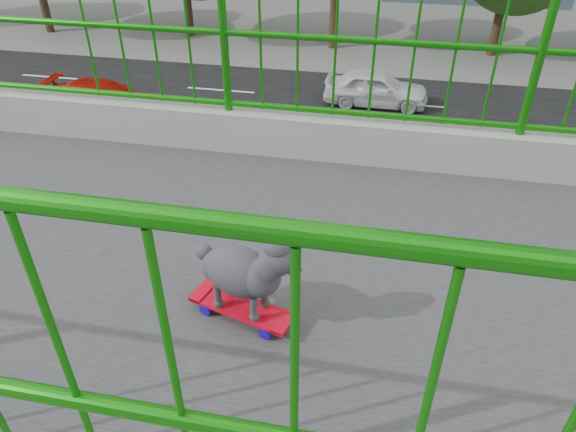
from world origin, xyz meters
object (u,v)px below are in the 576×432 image
(car_6, at_px, (546,247))
(skateboard, at_px, (242,309))
(car_3, at_px, (104,100))
(poodle, at_px, (245,270))
(car_4, at_px, (376,88))
(car_1, at_px, (414,232))

(car_6, bearing_deg, skateboard, -26.76)
(skateboard, height_order, car_3, skateboard)
(skateboard, relative_size, car_3, 0.11)
(poodle, relative_size, car_6, 0.10)
(poodle, distance_m, car_6, 12.48)
(poodle, height_order, car_4, poodle)
(skateboard, xyz_separation_m, car_6, (-9.48, 4.78, -6.30))
(car_1, bearing_deg, car_4, -170.96)
(car_3, distance_m, car_4, 10.70)
(poodle, xyz_separation_m, car_1, (-9.49, 1.58, -6.56))
(poodle, relative_size, car_3, 0.11)
(car_3, xyz_separation_m, car_6, (6.40, 14.91, 0.07))
(skateboard, relative_size, car_4, 0.13)
(skateboard, distance_m, car_3, 19.88)
(car_3, relative_size, car_4, 1.14)
(skateboard, xyz_separation_m, car_3, (-15.88, -10.13, -6.36))
(skateboard, bearing_deg, car_4, -164.06)
(skateboard, relative_size, car_6, 0.10)
(car_3, bearing_deg, car_4, -72.60)
(car_3, bearing_deg, car_1, -118.60)
(car_1, bearing_deg, car_6, 90.00)
(car_1, relative_size, car_4, 1.10)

